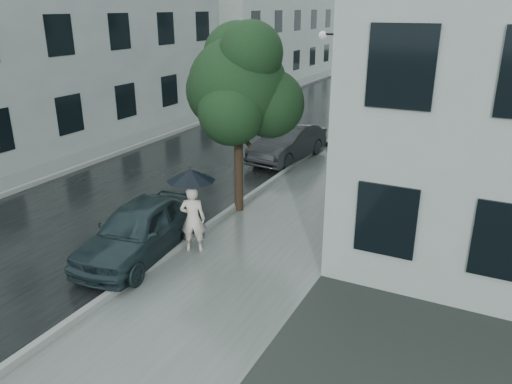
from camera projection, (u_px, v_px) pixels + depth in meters
The scene contains 14 objects.
ground at pixel (209, 286), 10.67m from camera, with size 120.00×120.00×0.00m, color black.
sidewalk at pixel (367, 151), 20.61m from camera, with size 3.50×60.00×0.01m, color slate.
kerb_near at pixel (325, 144), 21.36m from camera, with size 0.15×60.00×0.15m, color slate.
asphalt_road at pixel (252, 137), 22.85m from camera, with size 6.85×60.00×0.00m, color black.
kerb_far at pixel (188, 127), 24.29m from camera, with size 0.15×60.00×0.15m, color slate.
sidewalk_far at pixel (173, 127), 24.71m from camera, with size 1.70×60.00×0.01m, color #4C5451.
building_far_a at pixel (30, 28), 21.49m from camera, with size 7.02×20.00×9.50m.
building_far_b at pixel (257, 28), 40.18m from camera, with size 7.02×18.00×8.00m.
pedestrian at pixel (193, 219), 11.94m from camera, with size 0.60×0.40×1.65m, color beige.
umbrella at pixel (191, 175), 11.51m from camera, with size 1.43×1.43×1.22m.
street_tree at pixel (239, 85), 13.50m from camera, with size 3.52×3.20×5.32m.
lamp_post at pixel (329, 82), 20.41m from camera, with size 0.84×0.39×4.69m.
car_near at pixel (140, 229), 11.78m from camera, with size 1.57×3.91×1.33m, color #1C2B2F.
car_far at pixel (288, 143), 19.23m from camera, with size 1.41×4.05×1.33m, color #222427.
Camera 1 is at (5.07, -7.85, 5.62)m, focal length 35.00 mm.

